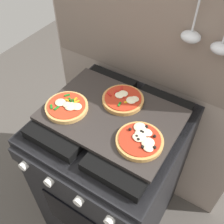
# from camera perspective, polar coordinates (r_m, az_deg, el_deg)

# --- Properties ---
(ground_plane) EXTENTS (4.00, 4.00, 0.00)m
(ground_plane) POSITION_cam_1_polar(r_m,az_deg,el_deg) (1.85, -0.00, -20.18)
(ground_plane) COLOR #4C4742
(kitchen_backsplash) EXTENTS (1.10, 0.09, 1.55)m
(kitchen_backsplash) POSITION_cam_1_polar(r_m,az_deg,el_deg) (1.38, 7.61, 4.52)
(kitchen_backsplash) COLOR gray
(kitchen_backsplash) RESTS_ON ground_plane
(stove) EXTENTS (0.60, 0.64, 0.90)m
(stove) POSITION_cam_1_polar(r_m,az_deg,el_deg) (1.45, -0.04, -13.14)
(stove) COLOR black
(stove) RESTS_ON ground_plane
(baking_tray) EXTENTS (0.54, 0.38, 0.02)m
(baking_tray) POSITION_cam_1_polar(r_m,az_deg,el_deg) (1.08, -0.00, -0.66)
(baking_tray) COLOR #2D2826
(baking_tray) RESTS_ON stove
(pizza_left) EXTENTS (0.18, 0.18, 0.03)m
(pizza_left) POSITION_cam_1_polar(r_m,az_deg,el_deg) (1.10, -9.65, 1.14)
(pizza_left) COLOR tan
(pizza_left) RESTS_ON baking_tray
(pizza_right) EXTENTS (0.18, 0.18, 0.03)m
(pizza_right) POSITION_cam_1_polar(r_m,az_deg,el_deg) (0.98, 6.07, -5.95)
(pizza_right) COLOR tan
(pizza_right) RESTS_ON baking_tray
(pizza_center) EXTENTS (0.18, 0.18, 0.03)m
(pizza_center) POSITION_cam_1_polar(r_m,az_deg,el_deg) (1.12, 2.26, 2.86)
(pizza_center) COLOR #C18947
(pizza_center) RESTS_ON baking_tray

